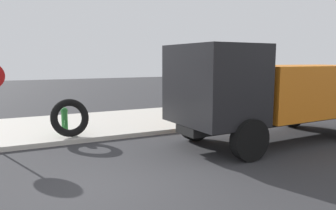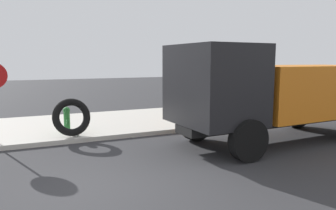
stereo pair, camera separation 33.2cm
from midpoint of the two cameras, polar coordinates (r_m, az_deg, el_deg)
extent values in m
plane|color=#2D2D30|center=(6.84, -12.18, -14.47)|extent=(80.00, 80.00, 0.00)
cube|color=#BCB7AD|center=(12.99, -19.42, -3.72)|extent=(36.00, 5.00, 0.15)
cylinder|color=#2D8438|center=(11.44, -18.34, -3.02)|extent=(0.20, 0.20, 0.70)
sphere|color=#2D8438|center=(11.37, -18.43, -0.99)|extent=(0.23, 0.23, 0.23)
cylinder|color=#2D8438|center=(11.24, -18.22, -2.76)|extent=(0.09, 0.16, 0.09)
cylinder|color=#2D8438|center=(11.60, -18.49, -2.45)|extent=(0.09, 0.16, 0.09)
cylinder|color=#2D8438|center=(11.26, -18.20, -3.18)|extent=(0.11, 0.16, 0.11)
torus|color=black|center=(10.86, -17.56, -2.14)|extent=(1.26, 0.63, 1.23)
cube|color=orange|center=(11.77, 21.38, 2.54)|extent=(4.91, 2.71, 1.60)
cube|color=black|center=(9.26, 7.12, 3.58)|extent=(2.11, 2.59, 2.20)
cube|color=black|center=(11.07, 17.51, -2.45)|extent=(7.03, 1.21, 0.24)
cylinder|color=black|center=(8.64, 12.98, -5.94)|extent=(1.11, 0.35, 1.10)
cylinder|color=black|center=(10.57, 3.86, -3.23)|extent=(1.11, 0.35, 1.10)
cylinder|color=black|center=(13.61, 20.33, -1.22)|extent=(1.11, 0.35, 1.10)
camera|label=1|loc=(0.17, -90.98, -0.14)|focal=35.00mm
camera|label=2|loc=(0.17, 89.02, 0.14)|focal=35.00mm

